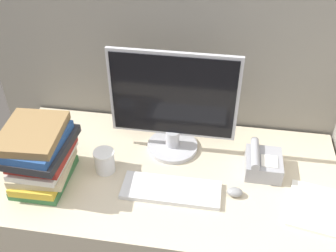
{
  "coord_description": "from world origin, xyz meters",
  "views": [
    {
      "loc": [
        0.2,
        -0.83,
        1.97
      ],
      "look_at": [
        -0.0,
        0.42,
        0.99
      ],
      "focal_mm": 42.0,
      "sensor_mm": 36.0,
      "label": 1
    }
  ],
  "objects_px": {
    "book_stack": "(40,155)",
    "keyboard": "(171,190)",
    "mouse": "(235,192)",
    "coffee_cup": "(105,161)",
    "monitor": "(173,107)",
    "desk_telephone": "(262,163)"
  },
  "relations": [
    {
      "from": "monitor",
      "to": "coffee_cup",
      "type": "height_order",
      "value": "monitor"
    },
    {
      "from": "keyboard",
      "to": "desk_telephone",
      "type": "distance_m",
      "value": 0.42
    },
    {
      "from": "monitor",
      "to": "keyboard",
      "type": "bearing_deg",
      "value": -82.5
    },
    {
      "from": "monitor",
      "to": "desk_telephone",
      "type": "xyz_separation_m",
      "value": [
        0.41,
        -0.09,
        -0.19
      ]
    },
    {
      "from": "monitor",
      "to": "mouse",
      "type": "bearing_deg",
      "value": -40.8
    },
    {
      "from": "book_stack",
      "to": "monitor",
      "type": "bearing_deg",
      "value": 29.98
    },
    {
      "from": "keyboard",
      "to": "mouse",
      "type": "bearing_deg",
      "value": 5.01
    },
    {
      "from": "coffee_cup",
      "to": "desk_telephone",
      "type": "bearing_deg",
      "value": 8.67
    },
    {
      "from": "monitor",
      "to": "keyboard",
      "type": "relative_size",
      "value": 1.37
    },
    {
      "from": "mouse",
      "to": "monitor",
      "type": "bearing_deg",
      "value": 139.2
    },
    {
      "from": "monitor",
      "to": "coffee_cup",
      "type": "xyz_separation_m",
      "value": [
        -0.27,
        -0.2,
        -0.18
      ]
    },
    {
      "from": "monitor",
      "to": "coffee_cup",
      "type": "relative_size",
      "value": 5.33
    },
    {
      "from": "keyboard",
      "to": "coffee_cup",
      "type": "height_order",
      "value": "coffee_cup"
    },
    {
      "from": "keyboard",
      "to": "mouse",
      "type": "height_order",
      "value": "mouse"
    },
    {
      "from": "desk_telephone",
      "to": "coffee_cup",
      "type": "bearing_deg",
      "value": -171.33
    },
    {
      "from": "coffee_cup",
      "to": "monitor",
      "type": "bearing_deg",
      "value": 36.34
    },
    {
      "from": "keyboard",
      "to": "desk_telephone",
      "type": "bearing_deg",
      "value": 26.48
    },
    {
      "from": "book_stack",
      "to": "keyboard",
      "type": "bearing_deg",
      "value": 1.18
    },
    {
      "from": "keyboard",
      "to": "mouse",
      "type": "relative_size",
      "value": 6.21
    },
    {
      "from": "mouse",
      "to": "book_stack",
      "type": "xyz_separation_m",
      "value": [
        -0.8,
        -0.03,
        0.12
      ]
    },
    {
      "from": "mouse",
      "to": "coffee_cup",
      "type": "height_order",
      "value": "coffee_cup"
    },
    {
      "from": "coffee_cup",
      "to": "book_stack",
      "type": "relative_size",
      "value": 0.34
    }
  ]
}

